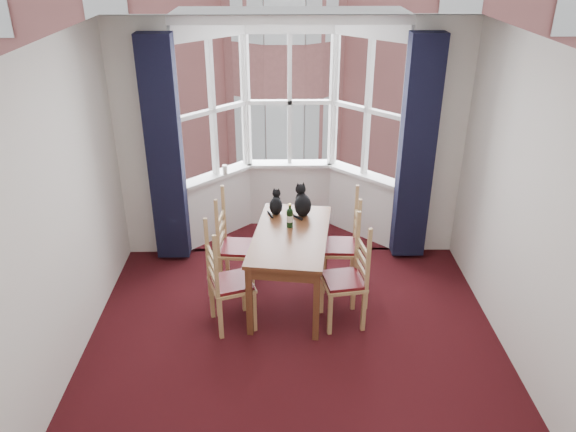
{
  "coord_description": "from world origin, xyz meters",
  "views": [
    {
      "loc": [
        -0.13,
        -3.91,
        3.5
      ],
      "look_at": [
        -0.05,
        1.05,
        1.05
      ],
      "focal_mm": 35.0,
      "sensor_mm": 36.0,
      "label": 1
    }
  ],
  "objects_px": {
    "chair_left_near": "(223,286)",
    "chair_left_far": "(230,249)",
    "dining_table": "(291,242)",
    "candle_tall": "(225,170)",
    "cat_left": "(276,204)",
    "cat_right": "(303,203)",
    "chair_right_near": "(352,281)",
    "wine_bottle": "(290,217)",
    "chair_right_far": "(347,248)"
  },
  "relations": [
    {
      "from": "candle_tall",
      "to": "cat_left",
      "type": "bearing_deg",
      "value": -56.59
    },
    {
      "from": "cat_left",
      "to": "candle_tall",
      "type": "bearing_deg",
      "value": 123.41
    },
    {
      "from": "chair_right_near",
      "to": "candle_tall",
      "type": "xyz_separation_m",
      "value": [
        -1.39,
        1.84,
        0.46
      ]
    },
    {
      "from": "wine_bottle",
      "to": "chair_right_far",
      "type": "bearing_deg",
      "value": 10.66
    },
    {
      "from": "chair_left_far",
      "to": "cat_right",
      "type": "distance_m",
      "value": 0.93
    },
    {
      "from": "chair_right_far",
      "to": "cat_right",
      "type": "xyz_separation_m",
      "value": [
        -0.49,
        0.17,
        0.46
      ]
    },
    {
      "from": "cat_right",
      "to": "chair_left_near",
      "type": "bearing_deg",
      "value": -131.9
    },
    {
      "from": "cat_left",
      "to": "cat_right",
      "type": "relative_size",
      "value": 0.78
    },
    {
      "from": "cat_right",
      "to": "wine_bottle",
      "type": "xyz_separation_m",
      "value": [
        -0.14,
        -0.29,
        -0.02
      ]
    },
    {
      "from": "dining_table",
      "to": "chair_right_near",
      "type": "bearing_deg",
      "value": -32.9
    },
    {
      "from": "chair_left_far",
      "to": "cat_right",
      "type": "relative_size",
      "value": 2.56
    },
    {
      "from": "dining_table",
      "to": "chair_right_far",
      "type": "xyz_separation_m",
      "value": [
        0.63,
        0.27,
        -0.22
      ]
    },
    {
      "from": "chair_left_near",
      "to": "chair_right_far",
      "type": "relative_size",
      "value": 1.0
    },
    {
      "from": "dining_table",
      "to": "candle_tall",
      "type": "distance_m",
      "value": 1.67
    },
    {
      "from": "chair_left_far",
      "to": "dining_table",
      "type": "bearing_deg",
      "value": -22.65
    },
    {
      "from": "wine_bottle",
      "to": "candle_tall",
      "type": "xyz_separation_m",
      "value": [
        -0.78,
        1.3,
        0.02
      ]
    },
    {
      "from": "dining_table",
      "to": "cat_left",
      "type": "bearing_deg",
      "value": 107.67
    },
    {
      "from": "chair_left_near",
      "to": "cat_right",
      "type": "distance_m",
      "value": 1.3
    },
    {
      "from": "chair_left_near",
      "to": "cat_right",
      "type": "height_order",
      "value": "cat_right"
    },
    {
      "from": "cat_right",
      "to": "dining_table",
      "type": "bearing_deg",
      "value": -106.96
    },
    {
      "from": "chair_right_near",
      "to": "candle_tall",
      "type": "height_order",
      "value": "candle_tall"
    },
    {
      "from": "chair_left_far",
      "to": "chair_right_near",
      "type": "relative_size",
      "value": 1.0
    },
    {
      "from": "chair_right_near",
      "to": "wine_bottle",
      "type": "height_order",
      "value": "wine_bottle"
    },
    {
      "from": "wine_bottle",
      "to": "candle_tall",
      "type": "relative_size",
      "value": 2.18
    },
    {
      "from": "chair_left_near",
      "to": "chair_right_near",
      "type": "relative_size",
      "value": 1.0
    },
    {
      "from": "chair_right_far",
      "to": "wine_bottle",
      "type": "height_order",
      "value": "wine_bottle"
    },
    {
      "from": "dining_table",
      "to": "chair_right_far",
      "type": "distance_m",
      "value": 0.72
    },
    {
      "from": "chair_right_near",
      "to": "cat_left",
      "type": "distance_m",
      "value": 1.23
    },
    {
      "from": "chair_left_near",
      "to": "chair_left_far",
      "type": "distance_m",
      "value": 0.73
    },
    {
      "from": "dining_table",
      "to": "chair_right_far",
      "type": "height_order",
      "value": "chair_right_far"
    },
    {
      "from": "chair_left_far",
      "to": "chair_right_far",
      "type": "bearing_deg",
      "value": -0.08
    },
    {
      "from": "chair_left_near",
      "to": "chair_left_far",
      "type": "xyz_separation_m",
      "value": [
        0.02,
        0.73,
        0.0
      ]
    },
    {
      "from": "cat_left",
      "to": "wine_bottle",
      "type": "xyz_separation_m",
      "value": [
        0.14,
        -0.33,
        0.01
      ]
    },
    {
      "from": "dining_table",
      "to": "candle_tall",
      "type": "bearing_deg",
      "value": 118.66
    },
    {
      "from": "chair_right_near",
      "to": "chair_right_far",
      "type": "xyz_separation_m",
      "value": [
        0.03,
        0.66,
        0.0
      ]
    },
    {
      "from": "chair_left_near",
      "to": "chair_left_far",
      "type": "bearing_deg",
      "value": 88.5
    },
    {
      "from": "dining_table",
      "to": "cat_right",
      "type": "bearing_deg",
      "value": 73.04
    },
    {
      "from": "chair_right_near",
      "to": "chair_right_far",
      "type": "height_order",
      "value": "same"
    },
    {
      "from": "chair_right_far",
      "to": "dining_table",
      "type": "bearing_deg",
      "value": -156.53
    },
    {
      "from": "wine_bottle",
      "to": "candle_tall",
      "type": "distance_m",
      "value": 1.52
    },
    {
      "from": "chair_left_near",
      "to": "cat_right",
      "type": "xyz_separation_m",
      "value": [
        0.81,
        0.9,
        0.46
      ]
    },
    {
      "from": "dining_table",
      "to": "cat_right",
      "type": "height_order",
      "value": "cat_right"
    },
    {
      "from": "chair_right_far",
      "to": "cat_right",
      "type": "distance_m",
      "value": 0.7
    },
    {
      "from": "chair_right_far",
      "to": "chair_left_far",
      "type": "bearing_deg",
      "value": 179.92
    },
    {
      "from": "chair_left_near",
      "to": "cat_right",
      "type": "bearing_deg",
      "value": 48.1
    },
    {
      "from": "chair_right_near",
      "to": "chair_left_near",
      "type": "bearing_deg",
      "value": -176.77
    },
    {
      "from": "chair_right_near",
      "to": "cat_right",
      "type": "distance_m",
      "value": 1.06
    },
    {
      "from": "chair_left_near",
      "to": "wine_bottle",
      "type": "distance_m",
      "value": 1.01
    },
    {
      "from": "wine_bottle",
      "to": "cat_right",
      "type": "bearing_deg",
      "value": 63.74
    },
    {
      "from": "chair_right_near",
      "to": "cat_right",
      "type": "relative_size",
      "value": 2.56
    }
  ]
}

